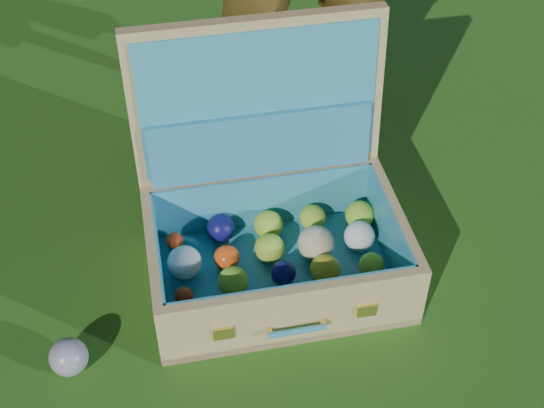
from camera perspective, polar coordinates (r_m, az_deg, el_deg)
The scene contains 3 objects.
ground at distance 1.69m, azimuth -0.36°, elevation -8.49°, with size 60.00×60.00×0.00m, color #215114.
stray_ball at distance 1.63m, azimuth -15.06°, elevation -11.07°, with size 0.08×0.08×0.08m, color #3E6AA2.
suitcase at distance 1.70m, azimuth 0.04°, elevation -0.49°, with size 0.59×0.48×0.55m.
Camera 1 is at (-0.15, -1.04, 1.33)m, focal length 50.00 mm.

